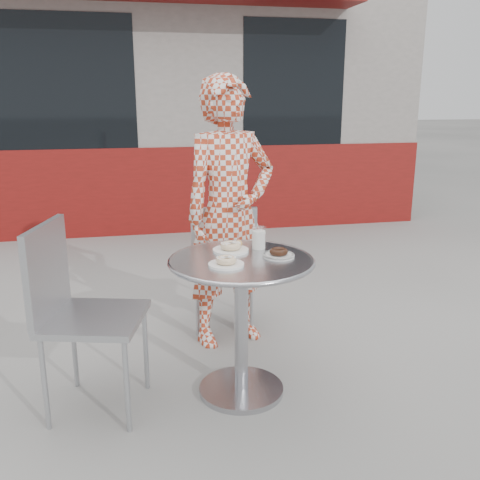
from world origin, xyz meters
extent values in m
plane|color=gray|center=(0.00, 0.00, 0.00)|extent=(60.00, 60.00, 0.00)
cube|color=gray|center=(0.00, 5.60, 1.50)|extent=(6.00, 4.00, 3.00)
cube|color=maroon|center=(0.00, 3.68, 0.50)|extent=(6.02, 0.20, 1.00)
cube|color=black|center=(-1.20, 3.61, 1.70)|extent=(1.60, 0.04, 1.40)
cube|color=black|center=(1.40, 3.61, 1.70)|extent=(1.20, 0.04, 1.40)
cylinder|color=silver|center=(0.02, 0.02, 0.02)|extent=(0.46, 0.46, 0.03)
cylinder|color=silver|center=(0.02, 0.02, 0.38)|extent=(0.07, 0.07, 0.73)
cylinder|color=silver|center=(0.02, 0.02, 0.75)|extent=(0.73, 0.73, 0.02)
torus|color=silver|center=(0.02, 0.02, 0.75)|extent=(0.76, 0.76, 0.03)
cube|color=#AAADB2|center=(0.08, 0.91, 0.45)|extent=(0.48, 0.48, 0.03)
cube|color=#AAADB2|center=(0.05, 0.72, 0.68)|extent=(0.42, 0.09, 0.42)
cube|color=#AAADB2|center=(-0.73, 0.02, 0.50)|extent=(0.57, 0.57, 0.03)
cube|color=#AAADB2|center=(-0.94, 0.08, 0.74)|extent=(0.15, 0.46, 0.46)
imported|color=#AD341A|center=(0.08, 0.69, 0.85)|extent=(0.71, 0.57, 1.70)
cylinder|color=white|center=(-0.01, 0.16, 0.77)|extent=(0.19, 0.19, 0.01)
torus|color=#B68146|center=(-0.01, 0.16, 0.79)|extent=(0.11, 0.11, 0.04)
sphere|color=#B77A3F|center=(0.04, 0.19, 0.79)|extent=(0.04, 0.04, 0.04)
cylinder|color=white|center=(-0.08, -0.08, 0.77)|extent=(0.18, 0.18, 0.01)
torus|color=#B68146|center=(-0.08, -0.08, 0.79)|extent=(0.10, 0.10, 0.03)
cylinder|color=white|center=(0.21, 0.01, 0.77)|extent=(0.16, 0.16, 0.01)
torus|color=black|center=(0.21, 0.01, 0.79)|extent=(0.10, 0.10, 0.03)
torus|color=black|center=(0.21, 0.01, 0.77)|extent=(0.17, 0.17, 0.01)
cylinder|color=white|center=(0.15, 0.18, 0.81)|extent=(0.07, 0.07, 0.10)
cylinder|color=white|center=(0.15, 0.18, 0.82)|extent=(0.08, 0.08, 0.12)
camera|label=1|loc=(-0.53, -2.53, 1.57)|focal=40.00mm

